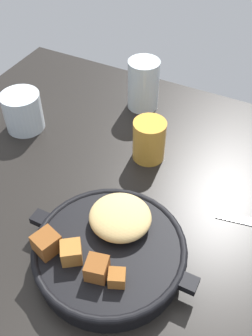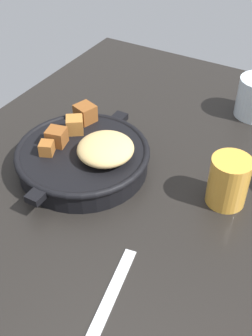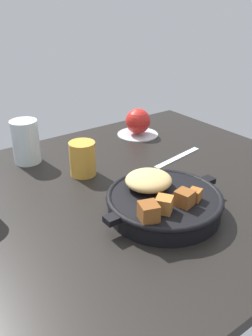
{
  "view_description": "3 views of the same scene",
  "coord_description": "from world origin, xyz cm",
  "views": [
    {
      "loc": [
        17.68,
        -39.6,
        52.25
      ],
      "look_at": [
        -3.05,
        1.35,
        6.26
      ],
      "focal_mm": 41.56,
      "sensor_mm": 36.0,
      "label": 1
    },
    {
      "loc": [
        45.49,
        21.86,
        46.94
      ],
      "look_at": [
        3.33,
        -2.37,
        5.78
      ],
      "focal_mm": 44.55,
      "sensor_mm": 36.0,
      "label": 2
    },
    {
      "loc": [
        -39.92,
        -55.96,
        39.52
      ],
      "look_at": [
        -2.37,
        -4.14,
        7.74
      ],
      "focal_mm": 37.97,
      "sensor_mm": 36.0,
      "label": 3
    }
  ],
  "objects": [
    {
      "name": "water_glass_short",
      "position": [
        -30.4,
        8.42,
        4.03
      ],
      "size": [
        7.97,
        7.97,
        8.07
      ],
      "primitive_type": "cylinder",
      "color": "silver",
      "rests_on": "ground_plane"
    },
    {
      "name": "cast_iron_skillet",
      "position": [
        0.92,
        -11.89,
        2.8
      ],
      "size": [
        27.26,
        22.95,
        7.23
      ],
      "color": "black",
      "rests_on": "ground_plane"
    },
    {
      "name": "ground_plane",
      "position": [
        0.0,
        0.0,
        -1.2
      ],
      "size": [
        97.26,
        76.64,
        2.4
      ],
      "primitive_type": "cube",
      "color": "black"
    },
    {
      "name": "juice_glass_amber",
      "position": [
        -3.48,
        11.87,
        4.12
      ],
      "size": [
        6.25,
        6.25,
        8.24
      ],
      "primitive_type": "cylinder",
      "color": "gold",
      "rests_on": "ground_plane"
    },
    {
      "name": "water_glass_tall",
      "position": [
        -11.56,
        26.48,
        5.55
      ],
      "size": [
        6.85,
        6.85,
        11.11
      ],
      "primitive_type": "cylinder",
      "color": "silver",
      "rests_on": "ground_plane"
    }
  ]
}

